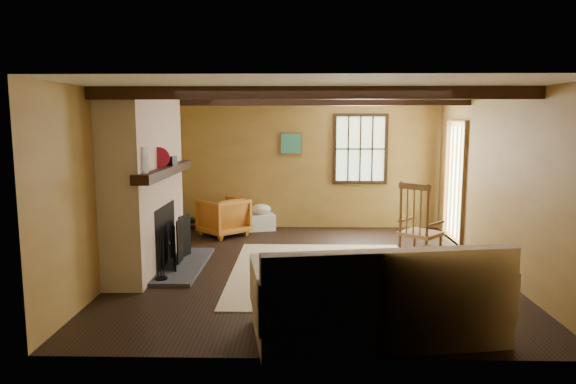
{
  "coord_description": "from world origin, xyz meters",
  "views": [
    {
      "loc": [
        -0.15,
        -6.92,
        2.03
      ],
      "look_at": [
        -0.31,
        0.4,
        1.01
      ],
      "focal_mm": 32.0,
      "sensor_mm": 36.0,
      "label": 1
    }
  ],
  "objects_px": {
    "fireplace": "(147,189)",
    "rocking_chair": "(419,231)",
    "laundry_basket": "(261,222)",
    "armchair": "(223,217)",
    "sofa": "(378,303)"
  },
  "relations": [
    {
      "from": "rocking_chair",
      "to": "armchair",
      "type": "bearing_deg",
      "value": 10.43
    },
    {
      "from": "rocking_chair",
      "to": "sofa",
      "type": "height_order",
      "value": "rocking_chair"
    },
    {
      "from": "laundry_basket",
      "to": "armchair",
      "type": "xyz_separation_m",
      "value": [
        -0.63,
        -0.49,
        0.19
      ]
    },
    {
      "from": "fireplace",
      "to": "rocking_chair",
      "type": "relative_size",
      "value": 2.0
    },
    {
      "from": "rocking_chair",
      "to": "laundry_basket",
      "type": "bearing_deg",
      "value": -2.47
    },
    {
      "from": "rocking_chair",
      "to": "sofa",
      "type": "distance_m",
      "value": 2.59
    },
    {
      "from": "fireplace",
      "to": "laundry_basket",
      "type": "distance_m",
      "value": 2.99
    },
    {
      "from": "fireplace",
      "to": "rocking_chair",
      "type": "bearing_deg",
      "value": 1.89
    },
    {
      "from": "laundry_basket",
      "to": "armchair",
      "type": "height_order",
      "value": "armchair"
    },
    {
      "from": "fireplace",
      "to": "rocking_chair",
      "type": "distance_m",
      "value": 3.81
    },
    {
      "from": "rocking_chair",
      "to": "sofa",
      "type": "bearing_deg",
      "value": 111.08
    },
    {
      "from": "fireplace",
      "to": "rocking_chair",
      "type": "xyz_separation_m",
      "value": [
        3.76,
        0.12,
        -0.6
      ]
    },
    {
      "from": "fireplace",
      "to": "laundry_basket",
      "type": "relative_size",
      "value": 4.8
    },
    {
      "from": "rocking_chair",
      "to": "fireplace",
      "type": "bearing_deg",
      "value": 44.1
    },
    {
      "from": "rocking_chair",
      "to": "laundry_basket",
      "type": "height_order",
      "value": "rocking_chair"
    }
  ]
}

